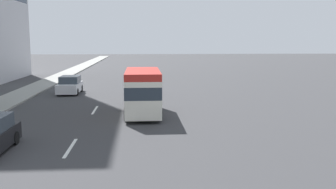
% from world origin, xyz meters
% --- Properties ---
extents(ground_plane, '(198.00, 198.00, 0.00)m').
position_xyz_m(ground_plane, '(31.50, 0.00, 0.00)').
color(ground_plane, '#38383A').
extents(sidewalk_right, '(162.00, 2.84, 0.15)m').
position_xyz_m(sidewalk_right, '(31.50, 7.62, 0.07)').
color(sidewalk_right, gray).
rests_on(sidewalk_right, ground_plane).
extents(lane_stripe_mid, '(3.20, 0.16, 0.01)m').
position_xyz_m(lane_stripe_mid, '(12.65, 0.00, 0.01)').
color(lane_stripe_mid, silver).
rests_on(lane_stripe_mid, ground_plane).
extents(lane_stripe_far, '(3.20, 0.16, 0.01)m').
position_xyz_m(lane_stripe_far, '(22.36, 0.00, 0.01)').
color(lane_stripe_far, silver).
rests_on(lane_stripe_far, ground_plane).
extents(van_lead, '(5.18, 2.20, 2.28)m').
position_xyz_m(van_lead, '(28.87, -3.15, 1.31)').
color(van_lead, silver).
rests_on(van_lead, ground_plane).
extents(car_third, '(4.19, 1.95, 1.65)m').
position_xyz_m(car_third, '(31.24, 3.37, 0.78)').
color(car_third, silver).
rests_on(car_third, ground_plane).
extents(minibus_fourth, '(6.22, 2.41, 3.04)m').
position_xyz_m(minibus_fourth, '(20.36, -3.49, 1.67)').
color(minibus_fourth, silver).
rests_on(minibus_fourth, ground_plane).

